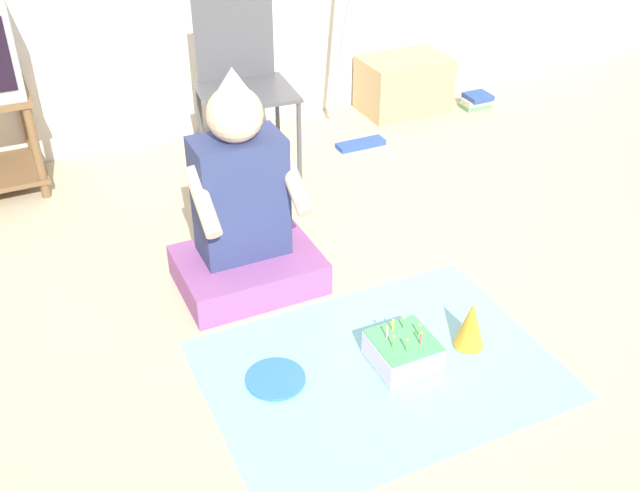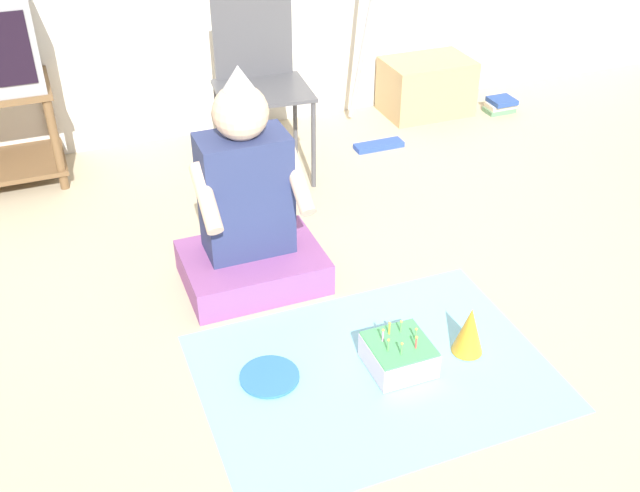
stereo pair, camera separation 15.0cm
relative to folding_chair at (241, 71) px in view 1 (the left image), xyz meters
name	(u,v)px [view 1 (the left image)]	position (x,y,z in m)	size (l,w,h in m)	color
ground_plane	(436,350)	(0.13, -1.66, -0.55)	(16.00, 16.00, 0.00)	tan
folding_chair	(241,71)	(0.00, 0.00, 0.00)	(0.49, 0.44, 0.95)	#4C4C51
cardboard_box_stack	(404,84)	(1.16, 0.35, -0.39)	(0.52, 0.35, 0.33)	tan
dust_mop	(353,74)	(0.68, 0.11, -0.16)	(0.28, 0.46, 1.29)	#2D4CB2
book_pile	(477,101)	(1.60, 0.18, -0.51)	(0.18, 0.14, 0.09)	#60936B
person_seated	(243,217)	(-0.35, -0.94, -0.24)	(0.57, 0.43, 0.93)	#8C4C8C
party_cloth	(379,369)	(-0.11, -1.66, -0.55)	(1.23, 0.90, 0.01)	#7FC6E0
birthday_cake	(403,351)	(-0.02, -1.67, -0.49)	(0.22, 0.22, 0.16)	silver
party_hat_blue	(471,324)	(0.26, -1.68, -0.45)	(0.12, 0.12, 0.20)	gold
paper_plate	(276,379)	(-0.47, -1.55, -0.54)	(0.21, 0.21, 0.01)	blue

